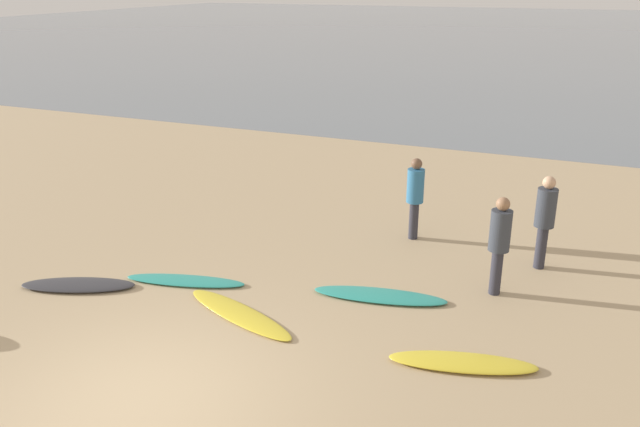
{
  "coord_description": "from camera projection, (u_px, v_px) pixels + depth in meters",
  "views": [
    {
      "loc": [
        4.9,
        -5.54,
        5.19
      ],
      "look_at": [
        0.07,
        5.97,
        0.6
      ],
      "focal_mm": 36.32,
      "sensor_mm": 36.0,
      "label": 1
    }
  ],
  "objects": [
    {
      "name": "person_1",
      "position": [
        545.0,
        215.0,
        11.89
      ],
      "size": [
        0.36,
        0.36,
        1.8
      ],
      "rotation": [
        0.0,
        0.0,
        4.06
      ],
      "color": "#2D2D38",
      "rests_on": "ground"
    },
    {
      "name": "ground_plane",
      "position": [
        377.0,
        189.0,
        17.05
      ],
      "size": [
        120.0,
        120.0,
        0.2
      ],
      "primitive_type": "cube",
      "color": "tan",
      "rests_on": "ground"
    },
    {
      "name": "surfboard_1",
      "position": [
        185.0,
        281.0,
        11.64
      ],
      "size": [
        2.25,
        0.98,
        0.08
      ],
      "primitive_type": "ellipsoid",
      "rotation": [
        0.0,
        0.0,
        0.24
      ],
      "color": "teal",
      "rests_on": "ground"
    },
    {
      "name": "person_0",
      "position": [
        500.0,
        238.0,
        10.89
      ],
      "size": [
        0.36,
        0.36,
        1.77
      ],
      "rotation": [
        0.0,
        0.0,
        4.33
      ],
      "color": "#2D2D38",
      "rests_on": "ground"
    },
    {
      "name": "surfboard_0",
      "position": [
        78.0,
        285.0,
        11.45
      ],
      "size": [
        2.09,
        1.3,
        0.1
      ],
      "primitive_type": "ellipsoid",
      "rotation": [
        0.0,
        0.0,
        0.38
      ],
      "color": "#333338",
      "rests_on": "ground"
    },
    {
      "name": "surfboard_2",
      "position": [
        239.0,
        314.0,
        10.51
      ],
      "size": [
        2.43,
        1.34,
        0.06
      ],
      "primitive_type": "ellipsoid",
      "rotation": [
        0.0,
        0.0,
        -0.36
      ],
      "color": "yellow",
      "rests_on": "ground"
    },
    {
      "name": "ocean_water",
      "position": [
        547.0,
        31.0,
        64.19
      ],
      "size": [
        140.0,
        100.0,
        0.01
      ],
      "primitive_type": "cube",
      "color": "slate",
      "rests_on": "ground"
    },
    {
      "name": "surfboard_3",
      "position": [
        380.0,
        296.0,
        11.08
      ],
      "size": [
        2.36,
        0.97,
        0.09
      ],
      "primitive_type": "ellipsoid",
      "rotation": [
        0.0,
        0.0,
        0.18
      ],
      "color": "teal",
      "rests_on": "ground"
    },
    {
      "name": "surfboard_4",
      "position": [
        463.0,
        362.0,
        9.15
      ],
      "size": [
        2.16,
        1.04,
        0.1
      ],
      "primitive_type": "ellipsoid",
      "rotation": [
        0.0,
        0.0,
        0.25
      ],
      "color": "yellow",
      "rests_on": "ground"
    },
    {
      "name": "person_2",
      "position": [
        415.0,
        192.0,
        13.27
      ],
      "size": [
        0.35,
        0.35,
        1.74
      ],
      "rotation": [
        0.0,
        0.0,
        5.95
      ],
      "color": "#2D2D38",
      "rests_on": "ground"
    }
  ]
}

